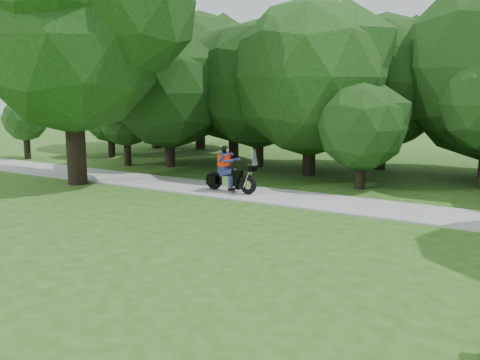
% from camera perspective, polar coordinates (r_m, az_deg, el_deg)
% --- Properties ---
extents(ground, '(100.00, 100.00, 0.00)m').
position_cam_1_polar(ground, '(8.80, -0.43, -13.77)').
color(ground, '#254F16').
rests_on(ground, ground).
extents(walkway, '(60.00, 2.20, 0.06)m').
position_cam_1_polar(walkway, '(15.86, 14.51, -2.98)').
color(walkway, '#9A9A95').
rests_on(walkway, ground).
extents(tree_line, '(39.19, 11.89, 7.64)m').
position_cam_1_polar(tree_line, '(22.27, 17.58, 10.15)').
color(tree_line, black).
rests_on(tree_line, ground).
extents(big_tree_west, '(8.64, 6.56, 9.96)m').
position_cam_1_polar(big_tree_west, '(20.20, -17.10, 16.05)').
color(big_tree_west, black).
rests_on(big_tree_west, ground).
extents(touring_motorcycle, '(1.99, 0.64, 1.52)m').
position_cam_1_polar(touring_motorcycle, '(17.55, -1.35, 0.55)').
color(touring_motorcycle, black).
rests_on(touring_motorcycle, walkway).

